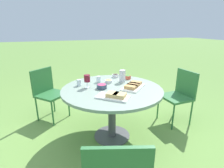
{
  "coord_description": "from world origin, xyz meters",
  "views": [
    {
      "loc": [
        -2.12,
        0.78,
        1.56
      ],
      "look_at": [
        0.0,
        0.0,
        0.82
      ],
      "focal_mm": 28.0,
      "sensor_mm": 36.0,
      "label": 1
    }
  ],
  "objects": [
    {
      "name": "ground_plane",
      "position": [
        0.0,
        0.0,
        0.0
      ],
      "size": [
        40.0,
        40.0,
        0.0
      ],
      "primitive_type": "plane",
      "color": "#668E42"
    },
    {
      "name": "platter_bread_main",
      "position": [
        -0.34,
        0.1,
        0.79
      ],
      "size": [
        0.4,
        0.42,
        0.07
      ],
      "color": "white",
      "rests_on": "dining_table"
    },
    {
      "name": "platter_charcuterie",
      "position": [
        -0.09,
        -0.28,
        0.79
      ],
      "size": [
        0.42,
        0.44,
        0.06
      ],
      "color": "white",
      "rests_on": "dining_table"
    },
    {
      "name": "bowl_dip_red",
      "position": [
        0.03,
        0.14,
        0.8
      ],
      "size": [
        0.14,
        0.14,
        0.06
      ],
      "color": "#334256",
      "rests_on": "dining_table"
    },
    {
      "name": "bowl_olives",
      "position": [
        0.5,
        -0.25,
        0.79
      ],
      "size": [
        0.11,
        0.11,
        0.05
      ],
      "color": "silver",
      "rests_on": "dining_table"
    },
    {
      "name": "cup_water_near",
      "position": [
        0.32,
        0.1,
        0.81
      ],
      "size": [
        0.07,
        0.07,
        0.1
      ],
      "color": "silver",
      "rests_on": "dining_table"
    },
    {
      "name": "wine_glass",
      "position": [
        0.14,
        0.31,
        0.89
      ],
      "size": [
        0.08,
        0.08,
        0.18
      ],
      "color": "silver",
      "rests_on": "dining_table"
    },
    {
      "name": "water_pitcher",
      "position": [
        0.21,
        -0.25,
        0.86
      ],
      "size": [
        0.1,
        0.09,
        0.19
      ],
      "color": "silver",
      "rests_on": "dining_table"
    },
    {
      "name": "bowl_fries",
      "position": [
        0.24,
        -0.03,
        0.79
      ],
      "size": [
        0.11,
        0.11,
        0.05
      ],
      "color": "silver",
      "rests_on": "dining_table"
    },
    {
      "name": "chair_far_back",
      "position": [
        0.93,
        0.84,
        0.52
      ],
      "size": [
        0.61,
        0.61,
        0.89
      ],
      "color": "#2D6B38",
      "rests_on": "ground_plane"
    },
    {
      "name": "cup_water_far",
      "position": [
        0.26,
        0.4,
        0.81
      ],
      "size": [
        0.06,
        0.06,
        0.09
      ],
      "color": "silver",
      "rests_on": "dining_table"
    },
    {
      "name": "bowl_salad",
      "position": [
        0.33,
        -0.39,
        0.8
      ],
      "size": [
        0.1,
        0.1,
        0.06
      ],
      "color": "#B74733",
      "rests_on": "dining_table"
    },
    {
      "name": "chair_near_right",
      "position": [
        0.04,
        -1.22,
        0.52
      ],
      "size": [
        0.45,
        0.43,
        0.89
      ],
      "color": "#2D6B38",
      "rests_on": "ground_plane"
    },
    {
      "name": "dining_table",
      "position": [
        0.0,
        0.0,
        0.66
      ],
      "size": [
        1.38,
        1.38,
        0.76
      ],
      "color": "#4C4C51",
      "rests_on": "ground_plane"
    }
  ]
}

